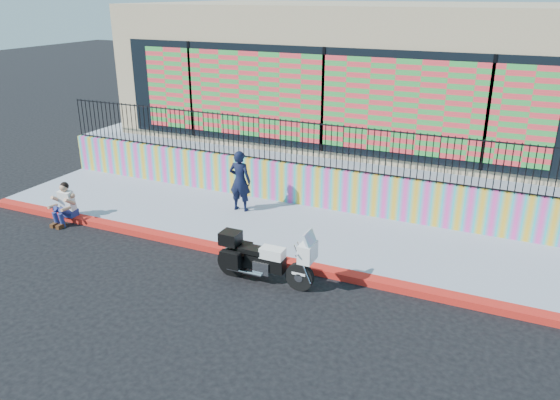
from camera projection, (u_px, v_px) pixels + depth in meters
The scene contains 10 objects.
ground at pixel (255, 259), 12.18m from camera, with size 90.00×90.00×0.00m, color black.
red_curb at pixel (255, 256), 12.16m from camera, with size 16.00×0.30×0.15m, color red.
sidewalk at pixel (285, 229), 13.56m from camera, with size 16.00×3.00×0.15m, color #959EB3.
mural_wall at pixel (309, 186), 14.69m from camera, with size 16.00×0.20×1.10m, color #EC3EA7.
metal_fence at pixel (310, 144), 14.28m from camera, with size 15.80×0.04×1.20m, color black, non-canonical shape.
elevated_platform at pixel (363, 144), 19.05m from camera, with size 16.00×10.00×1.25m, color #959EB3.
storefront_building at pixel (366, 68), 17.93m from camera, with size 14.00×8.06×4.00m.
police_motorcycle at pixel (264, 258), 11.05m from camera, with size 2.10×0.69×1.30m.
police_officer at pixel (240, 181), 14.25m from camera, with size 0.59×0.39×1.63m, color black.
seated_man at pixel (63, 207), 13.89m from camera, with size 0.54×0.71×1.06m.
Camera 1 is at (5.05, -9.68, 5.59)m, focal length 35.00 mm.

